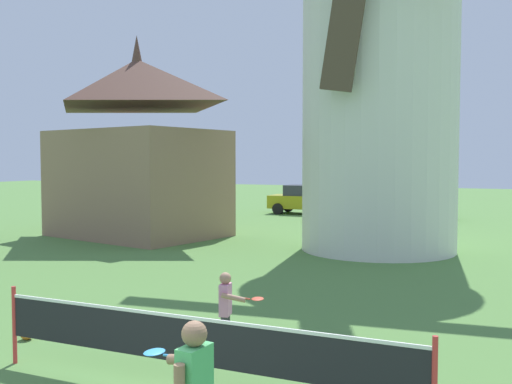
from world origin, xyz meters
The scene contains 7 objects.
windmill centered at (-0.24, 14.81, 6.41)m, with size 8.51×5.60×13.25m.
tennis_net centered at (0.07, 2.39, 0.69)m, with size 5.77×0.06×1.10m.
player_far centered at (-0.28, 4.09, 0.68)m, with size 0.76×0.39×1.19m.
stray_ball centered at (-3.46, 3.26, 0.10)m, with size 0.21×0.21×0.21m, color orange.
parked_car_mustard centered at (-6.34, 25.84, 0.81)m, with size 4.01×1.96×1.56m.
parked_car_green centered at (-0.86, 25.55, 0.81)m, with size 4.05×2.02×1.56m.
chapel centered at (-9.36, 14.69, 3.28)m, with size 7.17×5.90×7.60m.
Camera 1 is at (3.56, -3.58, 2.87)m, focal length 40.38 mm.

